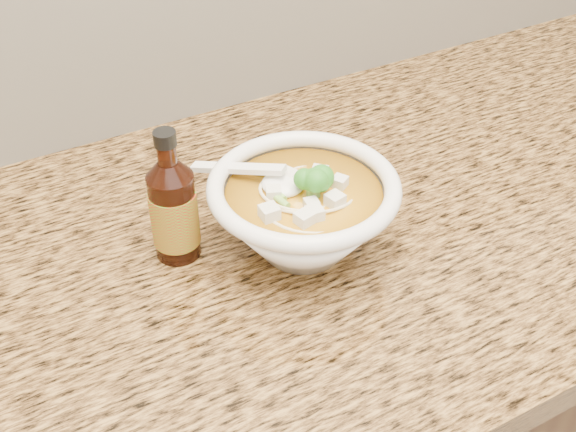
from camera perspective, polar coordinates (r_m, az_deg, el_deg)
counter_slab at (r=0.87m, az=-3.78°, el=-3.37°), size 4.00×0.68×0.04m
soup_bowl at (r=0.82m, az=1.23°, el=0.17°), size 0.22×0.22×0.12m
hot_sauce_bottle at (r=0.82m, az=-9.02°, el=0.45°), size 0.06×0.06×0.16m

